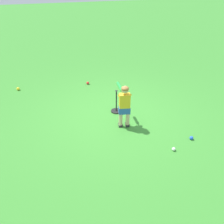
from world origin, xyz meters
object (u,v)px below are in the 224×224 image
Objects in this scene: child_batter at (124,102)px; play_ball_far_left at (88,83)px; play_ball_midfield at (18,89)px; batting_tee at (116,108)px; play_ball_by_bucket at (174,149)px; play_ball_near_batter at (191,138)px.

play_ball_far_left is at bearing 10.50° from child_batter.
play_ball_midfield is 0.16× the size of batting_tee.
child_batter reaches higher than play_ball_by_bucket.
play_ball_midfield is at bearing 48.23° from play_ball_near_batter.
play_ball_near_batter is at bearing -124.25° from child_batter.
child_batter is at bearing 55.75° from play_ball_near_batter.
play_ball_near_batter is (-0.91, -1.33, -0.61)m from child_batter.
batting_tee reaches higher than play_ball_by_bucket.
play_ball_midfield is 2.17m from play_ball_far_left.
batting_tee reaches higher than play_ball_near_batter.
play_ball_by_bucket is at bearing -138.12° from play_ball_midfield.
play_ball_midfield is (2.64, 2.64, -0.60)m from child_batter.
play_ball_by_bucket is 0.13× the size of batting_tee.
play_ball_by_bucket is (-3.72, -1.25, -0.01)m from play_ball_far_left.
play_ball_far_left is at bearing -92.34° from play_ball_midfield.
play_ball_midfield reaches higher than play_ball_far_left.
play_ball_midfield is at bearing 53.30° from batting_tee.
child_batter reaches higher than play_ball_near_batter.
batting_tee is (-1.87, -0.47, 0.06)m from play_ball_far_left.
child_batter reaches higher than play_ball_far_left.
play_ball_near_batter is 1.08× the size of play_ball_by_bucket.
play_ball_near_batter is 3.90m from play_ball_far_left.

